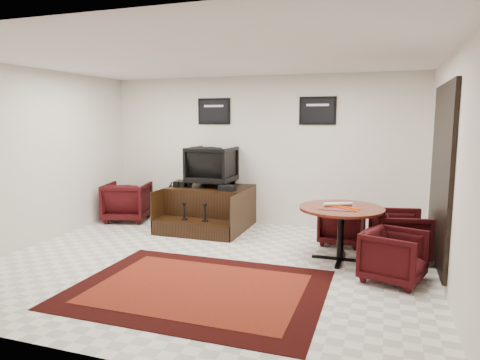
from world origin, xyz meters
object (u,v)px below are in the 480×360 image
Objects in this scene: table_chair_back at (342,223)px; table_chair_window at (400,233)px; meeting_table at (341,214)px; table_chair_corner at (394,254)px; shine_podium at (209,209)px; armchair_side at (127,200)px; shine_chair at (212,164)px.

table_chair_back is 1.00m from table_chair_window.
table_chair_window is (0.81, 0.33, -0.29)m from meeting_table.
meeting_table is 1.66× the size of table_chair_corner.
shine_podium is 3.67m from table_chair_corner.
table_chair_window is (0.86, -0.51, 0.05)m from table_chair_back.
armchair_side is at bearing 165.26° from meeting_table.
shine_chair is at bearing 171.70° from armchair_side.
shine_chair is at bearing 90.00° from shine_podium.
shine_chair is 2.63m from table_chair_back.
shine_chair reaches higher than table_chair_corner.
table_chair_window is at bearing 154.22° from table_chair_back.
table_chair_window reaches higher than shine_podium.
table_chair_back is 1.63m from table_chair_corner.
shine_chair is 2.87m from meeting_table.
shine_chair is at bearing 152.43° from meeting_table.
shine_podium is 3.41m from table_chair_window.
armchair_side is (-1.74, -0.04, 0.07)m from shine_podium.
armchair_side is at bearing 87.88° from table_chair_corner.
armchair_side is 1.08× the size of table_chair_window.
table_chair_back is at bearing 168.76° from shine_chair.
armchair_side is at bearing 0.85° from table_chair_back.
meeting_table is 1.73× the size of table_chair_back.
shine_chair reaches higher than table_chair_back.
meeting_table is 0.91m from table_chair_back.
shine_podium is 1.82× the size of shine_chair.
shine_chair is (-0.00, 0.15, 0.82)m from shine_podium.
table_chair_window is at bearing 163.19° from shine_chair.
table_chair_back is at bearing 48.24° from table_chair_window.
meeting_table is 1.53× the size of table_chair_window.
shine_chair is at bearing 62.24° from table_chair_window.
shine_podium is 1.74m from armchair_side.
table_chair_window reaches higher than table_chair_corner.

